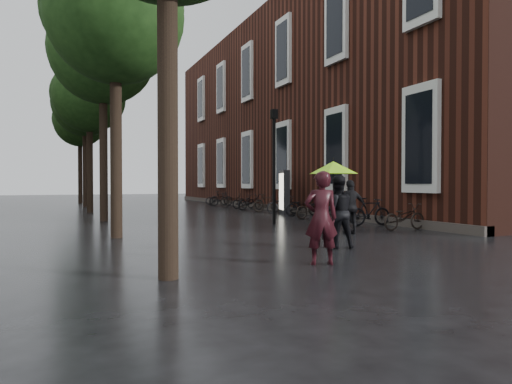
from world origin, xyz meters
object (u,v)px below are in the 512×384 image
person_burgundy (321,218)px  person_black (337,212)px  lamp_post (274,155)px  pedestrian_walking (351,207)px  ad_lightbox (284,192)px  parked_bicycles (274,204)px

person_burgundy → person_black: person_burgundy is taller
person_burgundy → lamp_post: 8.60m
pedestrian_walking → lamp_post: lamp_post is taller
ad_lightbox → parked_bicycles: bearing=103.6°
parked_bicycles → person_black: bearing=-109.2°
person_burgundy → parked_bicycles: bearing=-96.2°
lamp_post → parked_bicycles: bearing=64.2°
pedestrian_walking → ad_lightbox: size_ratio=0.76×
pedestrian_walking → parked_bicycles: 10.07m
person_burgundy → lamp_post: (2.86, 7.93, 1.71)m
person_burgundy → pedestrian_walking: size_ratio=1.08×
lamp_post → ad_lightbox: bearing=58.8°
parked_bicycles → ad_lightbox: ad_lightbox is taller
pedestrian_walking → parked_bicycles: size_ratio=0.08×
person_black → lamp_post: bearing=-87.5°
person_black → ad_lightbox: bearing=-96.0°
person_black → parked_bicycles: (4.20, 12.06, -0.40)m
person_black → pedestrian_walking: 2.99m
parked_bicycles → person_burgundy: bearing=-112.4°
pedestrian_walking → parked_bicycles: (2.22, 9.82, -0.36)m
person_black → ad_lightbox: ad_lightbox is taller
pedestrian_walking → lamp_post: 4.38m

